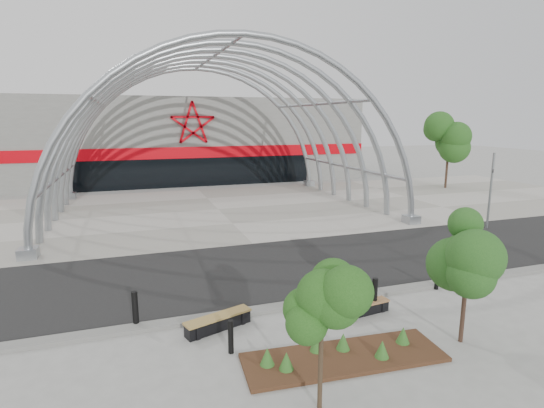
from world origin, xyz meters
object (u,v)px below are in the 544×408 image
signal_pole (491,189)px  street_tree_1 (469,254)px  street_tree_0 (322,308)px  bench_0 (218,323)px  bench_1 (363,309)px  bollard_2 (375,295)px

signal_pole → street_tree_1: bearing=-137.7°
signal_pole → street_tree_0: (-15.39, -10.81, 0.08)m
signal_pole → street_tree_1: (-10.50, -9.55, 0.32)m
street_tree_0 → street_tree_1: 5.05m
bench_0 → street_tree_0: bearing=-71.6°
bench_0 → bench_1: size_ratio=1.13×
street_tree_1 → signal_pole: bearing=42.3°
bench_0 → bench_1: bearing=-6.3°
street_tree_1 → bench_0: 7.25m
street_tree_1 → bench_0: bearing=155.6°
street_tree_0 → signal_pole: bearing=35.1°
street_tree_0 → bench_0: size_ratio=1.52×
street_tree_0 → bench_0: 4.80m
street_tree_0 → bollard_2: size_ratio=2.87×
signal_pole → street_tree_1: signal_pole is taller
signal_pole → bench_1: size_ratio=2.28×
signal_pole → bollard_2: (-11.77, -7.14, -1.67)m
street_tree_0 → bench_1: size_ratio=1.72×
street_tree_0 → bench_0: bearing=108.4°
bench_1 → bollard_2: (0.44, 0.07, 0.37)m
street_tree_0 → bench_1: 5.24m
street_tree_0 → street_tree_1: street_tree_1 is taller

